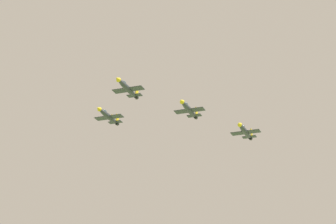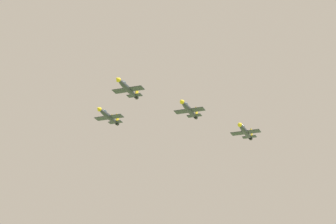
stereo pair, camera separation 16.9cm
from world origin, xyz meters
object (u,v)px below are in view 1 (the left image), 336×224
object	(u,v)px
jet_lead	(127,88)
jet_left_outer	(245,131)
jet_right_wingman	(108,116)
jet_left_wingman	(189,109)

from	to	relation	value
jet_lead	jet_left_outer	size ratio (longest dim) A/B	0.98
jet_lead	jet_left_outer	world-z (taller)	jet_lead
jet_lead	jet_right_wingman	xyz separation A→B (m)	(11.01, 22.13, -1.27)
jet_lead	jet_left_outer	distance (m)	49.91
jet_right_wingman	jet_left_outer	xyz separation A→B (m)	(36.21, -36.74, -5.60)
jet_lead	jet_left_wingman	bearing A→B (deg)	139.25
jet_lead	jet_left_outer	xyz separation A→B (m)	(47.22, -14.61, -6.87)
jet_lead	jet_right_wingman	size ratio (longest dim) A/B	0.99
jet_lead	jet_right_wingman	distance (m)	24.75
jet_lead	jet_left_wingman	size ratio (longest dim) A/B	1.00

